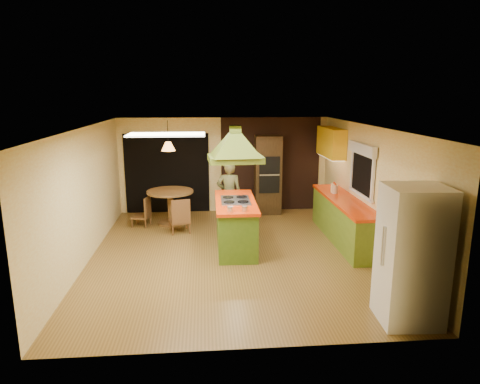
{
  "coord_description": "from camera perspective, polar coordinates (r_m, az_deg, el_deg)",
  "views": [
    {
      "loc": [
        -0.52,
        -7.98,
        3.12
      ],
      "look_at": [
        0.2,
        0.47,
        1.15
      ],
      "focal_mm": 32.0,
      "sensor_mm": 36.0,
      "label": 1
    }
  ],
  "objects": [
    {
      "name": "canister_small",
      "position": [
        9.9,
        12.44,
        0.37
      ],
      "size": [
        0.12,
        0.12,
        0.16
      ],
      "primitive_type": "cylinder",
      "rotation": [
        0.0,
        0.0,
        0.02
      ],
      "color": "#F3DFC3",
      "rests_on": "right_counter"
    },
    {
      "name": "pendant_lamp",
      "position": [
        10.22,
        -9.54,
        6.03
      ],
      "size": [
        0.41,
        0.41,
        0.21
      ],
      "primitive_type": "cone",
      "rotation": [
        0.0,
        0.0,
        -0.29
      ],
      "color": "#FF9E3F",
      "rests_on": "ceiling_plane"
    },
    {
      "name": "window_right",
      "position": [
        9.08,
        16.0,
        4.02
      ],
      "size": [
        0.12,
        1.35,
        1.06
      ],
      "color": "black",
      "rests_on": "room_walls"
    },
    {
      "name": "fluor_panel",
      "position": [
        6.84,
        -9.79,
        7.55
      ],
      "size": [
        1.2,
        0.6,
        0.03
      ],
      "primitive_type": "cube",
      "color": "white",
      "rests_on": "ceiling_plane"
    },
    {
      "name": "kitchen_island",
      "position": [
        8.78,
        -0.6,
        -4.27
      ],
      "size": [
        0.83,
        2.01,
        1.01
      ],
      "rotation": [
        0.0,
        0.0,
        -0.01
      ],
      "color": "#4D741D",
      "rests_on": "ground"
    },
    {
      "name": "right_counter",
      "position": [
        9.46,
        13.68,
        -3.63
      ],
      "size": [
        0.62,
        3.05,
        0.92
      ],
      "color": "olive",
      "rests_on": "ground"
    },
    {
      "name": "ceiling_plane",
      "position": [
        8.03,
        -1.13,
        8.63
      ],
      "size": [
        6.5,
        6.5,
        0.0
      ],
      "primitive_type": "plane",
      "rotation": [
        3.14,
        0.0,
        0.0
      ],
      "color": "silver",
      "rests_on": "room_walls"
    },
    {
      "name": "room_walls",
      "position": [
        8.22,
        -1.09,
        -0.09
      ],
      "size": [
        5.5,
        6.5,
        6.5
      ],
      "color": "#F6EAB0",
      "rests_on": "ground"
    },
    {
      "name": "man",
      "position": [
        10.0,
        -1.46,
        -0.35
      ],
      "size": [
        0.64,
        0.47,
        1.6
      ],
      "primitive_type": "imported",
      "rotation": [
        0.0,
        0.0,
        2.99
      ],
      "color": "#4F512A",
      "rests_on": "ground"
    },
    {
      "name": "chair_left",
      "position": [
        10.5,
        -13.08,
        -2.53
      ],
      "size": [
        0.48,
        0.48,
        0.72
      ],
      "primitive_type": null,
      "rotation": [
        0.0,
        0.0,
        -1.81
      ],
      "color": "brown",
      "rests_on": "ground"
    },
    {
      "name": "wall_oven",
      "position": [
        11.25,
        3.72,
        2.31
      ],
      "size": [
        0.69,
        0.62,
        2.05
      ],
      "rotation": [
        0.0,
        0.0,
        -0.03
      ],
      "color": "#3F2B14",
      "rests_on": "ground"
    },
    {
      "name": "range_hood",
      "position": [
        8.42,
        -0.63,
        7.13
      ],
      "size": [
        1.1,
        0.82,
        0.8
      ],
      "rotation": [
        0.0,
        0.0,
        0.06
      ],
      "color": "#526719",
      "rests_on": "ceiling_plane"
    },
    {
      "name": "dining_table",
      "position": [
        10.45,
        -9.27,
        -1.12
      ],
      "size": [
        1.12,
        1.12,
        0.83
      ],
      "rotation": [
        0.0,
        0.0,
        -0.12
      ],
      "color": "brown",
      "rests_on": "ground"
    },
    {
      "name": "nook_opening",
      "position": [
        11.45,
        -9.68,
        2.46
      ],
      "size": [
        2.2,
        0.03,
        2.1
      ],
      "primitive_type": "cube",
      "color": "black",
      "rests_on": "ground"
    },
    {
      "name": "upper_cabinets",
      "position": [
        10.71,
        12.04,
        6.51
      ],
      "size": [
        0.34,
        1.4,
        0.7
      ],
      "primitive_type": "cube",
      "color": "yellow",
      "rests_on": "room_walls"
    },
    {
      "name": "chair_near",
      "position": [
        9.86,
        -8.06,
        -3.05
      ],
      "size": [
        0.53,
        0.53,
        0.81
      ],
      "primitive_type": null,
      "rotation": [
        0.0,
        0.0,
        3.37
      ],
      "color": "brown",
      "rests_on": "ground"
    },
    {
      "name": "canister_medium",
      "position": [
        9.83,
        12.56,
        0.38
      ],
      "size": [
        0.15,
        0.15,
        0.19
      ],
      "primitive_type": "cylinder",
      "rotation": [
        0.0,
        0.0,
        -0.13
      ],
      "color": "beige",
      "rests_on": "right_counter"
    },
    {
      "name": "refrigerator",
      "position": [
        6.32,
        21.94,
        -7.86
      ],
      "size": [
        0.84,
        0.8,
        1.93
      ],
      "primitive_type": "cube",
      "rotation": [
        0.0,
        0.0,
        -0.06
      ],
      "color": "white",
      "rests_on": "ground"
    },
    {
      "name": "brick_panel",
      "position": [
        11.51,
        4.08,
        3.68
      ],
      "size": [
        2.64,
        0.03,
        2.5
      ],
      "primitive_type": "cube",
      "color": "#381E14",
      "rests_on": "ground"
    },
    {
      "name": "ground",
      "position": [
        8.59,
        -1.06,
        -8.24
      ],
      "size": [
        6.5,
        6.5,
        0.0
      ],
      "primitive_type": "plane",
      "color": "olive",
      "rests_on": "ground"
    },
    {
      "name": "canister_large",
      "position": [
        9.91,
        12.4,
        0.52
      ],
      "size": [
        0.18,
        0.18,
        0.2
      ],
      "primitive_type": "cylinder",
      "rotation": [
        0.0,
        0.0,
        -0.41
      ],
      "color": "#FFF5CD",
      "rests_on": "right_counter"
    }
  ]
}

